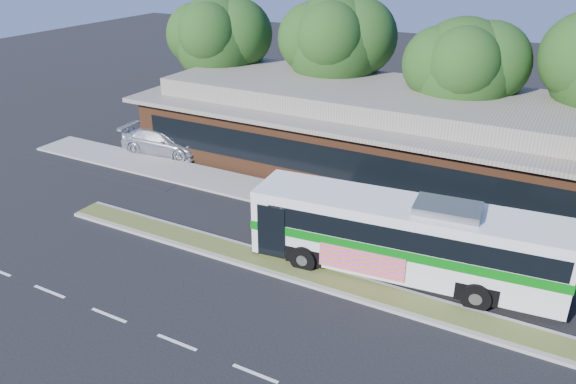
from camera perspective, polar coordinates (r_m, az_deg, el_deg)
name	(u,v)px	position (r m, az deg, el deg)	size (l,w,h in m)	color
ground	(325,290)	(21.38, 3.79, -9.92)	(120.00, 120.00, 0.00)	black
median_strip	(332,281)	(21.79, 4.47, -8.96)	(26.00, 1.10, 0.15)	brown
sidewalk	(383,219)	(26.50, 9.66, -2.75)	(44.00, 2.60, 0.12)	gray
parking_lot	(141,137)	(38.20, -14.71, 5.41)	(14.00, 12.00, 0.01)	black
plaza_building	(427,136)	(31.56, 13.97, 5.51)	(33.20, 11.20, 4.45)	#522D1A
tree_bg_a	(224,38)	(38.55, -6.49, 15.24)	(6.47, 5.80, 8.63)	black
tree_bg_b	(342,42)	(35.53, 5.55, 14.93)	(6.69, 6.00, 9.00)	black
tree_bg_c	(471,68)	(32.41, 18.09, 11.91)	(6.24, 5.60, 8.26)	black
transit_bus	(406,233)	(21.73, 11.86, -4.13)	(11.94, 3.65, 3.30)	silver
sedan	(164,141)	(34.78, -12.49, 5.09)	(2.19, 5.38, 1.56)	silver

